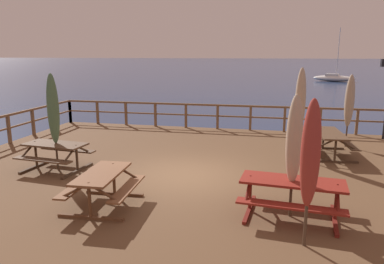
% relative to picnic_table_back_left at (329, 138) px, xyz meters
% --- Properties ---
extents(ground_plane, '(600.00, 600.00, 0.00)m').
position_rel_picnic_table_back_left_xyz_m(ground_plane, '(-4.14, -2.91, -1.40)').
color(ground_plane, navy).
extents(wooden_deck, '(14.56, 12.94, 0.84)m').
position_rel_picnic_table_back_left_xyz_m(wooden_deck, '(-4.14, -2.91, -0.98)').
color(wooden_deck, brown).
rests_on(wooden_deck, ground).
extents(railing_waterside_far, '(14.36, 0.10, 1.09)m').
position_rel_picnic_table_back_left_xyz_m(railing_waterside_far, '(-4.14, 3.41, 0.17)').
color(railing_waterside_far, brown).
rests_on(railing_waterside_far, wooden_deck).
extents(picnic_table_back_left, '(1.55, 2.10, 0.78)m').
position_rel_picnic_table_back_left_xyz_m(picnic_table_back_left, '(0.00, 0.00, 0.00)').
color(picnic_table_back_left, brown).
rests_on(picnic_table_back_left, wooden_deck).
extents(picnic_table_back_right, '(1.47, 1.71, 0.78)m').
position_rel_picnic_table_back_left_xyz_m(picnic_table_back_right, '(-5.41, -5.26, -0.01)').
color(picnic_table_back_right, brown).
rests_on(picnic_table_back_right, wooden_deck).
extents(picnic_table_mid_left, '(2.17, 1.59, 0.78)m').
position_rel_picnic_table_back_left_xyz_m(picnic_table_mid_left, '(-1.43, -4.91, 0.00)').
color(picnic_table_mid_left, maroon).
rests_on(picnic_table_mid_left, wooden_deck).
extents(picnic_table_mid_centre, '(1.88, 1.57, 0.78)m').
position_rel_picnic_table_back_left_xyz_m(picnic_table_mid_centre, '(-7.84, -3.19, -0.01)').
color(picnic_table_mid_centre, brown).
rests_on(picnic_table_mid_centre, wooden_deck).
extents(patio_umbrella_tall_mid_right, '(0.32, 0.32, 2.85)m').
position_rel_picnic_table_back_left_xyz_m(patio_umbrella_tall_mid_right, '(-1.03, -0.57, 1.25)').
color(patio_umbrella_tall_mid_right, '#4C3828').
rests_on(patio_umbrella_tall_mid_right, wooden_deck).
extents(patio_umbrella_tall_back_right, '(0.32, 0.32, 2.51)m').
position_rel_picnic_table_back_left_xyz_m(patio_umbrella_tall_back_right, '(-1.45, -4.92, 1.03)').
color(patio_umbrella_tall_back_right, '#4C3828').
rests_on(patio_umbrella_tall_back_right, wooden_deck).
extents(patio_umbrella_short_back, '(0.32, 0.32, 2.74)m').
position_rel_picnic_table_back_left_xyz_m(patio_umbrella_short_back, '(-7.83, -3.17, 1.18)').
color(patio_umbrella_short_back, '#4C3828').
rests_on(patio_umbrella_short_back, wooden_deck).
extents(patio_umbrella_short_mid, '(0.32, 0.32, 2.56)m').
position_rel_picnic_table_back_left_xyz_m(patio_umbrella_short_mid, '(0.78, 1.33, 1.07)').
color(patio_umbrella_short_mid, '#4C3828').
rests_on(patio_umbrella_short_mid, wooden_deck).
extents(patio_umbrella_short_front, '(0.32, 0.32, 2.57)m').
position_rel_picnic_table_back_left_xyz_m(patio_umbrella_short_front, '(-1.27, -6.07, 1.07)').
color(patio_umbrella_short_front, '#4C3828').
rests_on(patio_umbrella_short_front, wooden_deck).
extents(sailboat_distant, '(6.21, 3.62, 7.72)m').
position_rel_picnic_table_back_left_xyz_m(sailboat_distant, '(7.34, 45.22, -0.88)').
color(sailboat_distant, white).
rests_on(sailboat_distant, ground).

